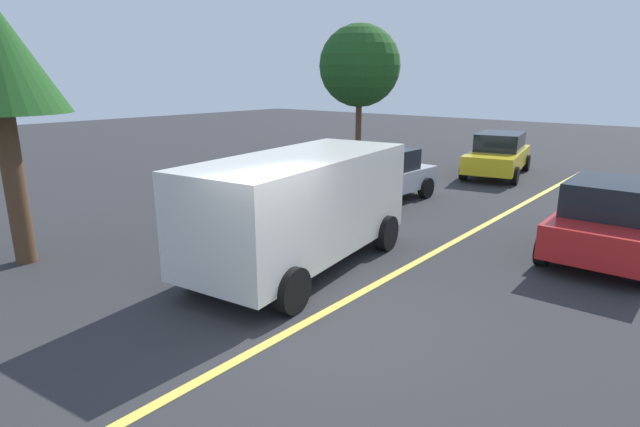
# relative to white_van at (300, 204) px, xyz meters

# --- Properties ---
(ground_plane) EXTENTS (80.00, 80.00, 0.00)m
(ground_plane) POSITION_rel_white_van_xyz_m (-1.73, -1.65, -1.27)
(ground_plane) COLOR #2D2D30
(lane_marking_centre) EXTENTS (28.00, 0.16, 0.01)m
(lane_marking_centre) POSITION_rel_white_van_xyz_m (1.27, -1.65, -1.26)
(lane_marking_centre) COLOR #E0D14C
(white_van) EXTENTS (5.43, 2.85, 2.20)m
(white_van) POSITION_rel_white_van_xyz_m (0.00, 0.00, 0.00)
(white_van) COLOR silver
(white_van) RESTS_ON ground_plane
(car_red_behind_van) EXTENTS (4.06, 2.12, 1.63)m
(car_red_behind_van) POSITION_rel_white_van_xyz_m (4.47, -4.49, -0.45)
(car_red_behind_van) COLOR red
(car_red_behind_van) RESTS_ON ground_plane
(car_yellow_crossing) EXTENTS (4.84, 2.67, 1.59)m
(car_yellow_crossing) POSITION_rel_white_van_xyz_m (12.04, 0.74, -0.46)
(car_yellow_crossing) COLOR gold
(car_yellow_crossing) RESTS_ON ground_plane
(car_silver_approaching) EXTENTS (4.16, 2.02, 1.54)m
(car_silver_approaching) POSITION_rel_white_van_xyz_m (5.50, 1.84, -0.49)
(car_silver_approaching) COLOR #B7BABF
(car_silver_approaching) RESTS_ON ground_plane
(tree_left_verge) EXTENTS (3.38, 3.38, 5.79)m
(tree_left_verge) POSITION_rel_white_van_xyz_m (10.81, 6.42, 2.82)
(tree_left_verge) COLOR #513823
(tree_left_verge) RESTS_ON ground_plane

